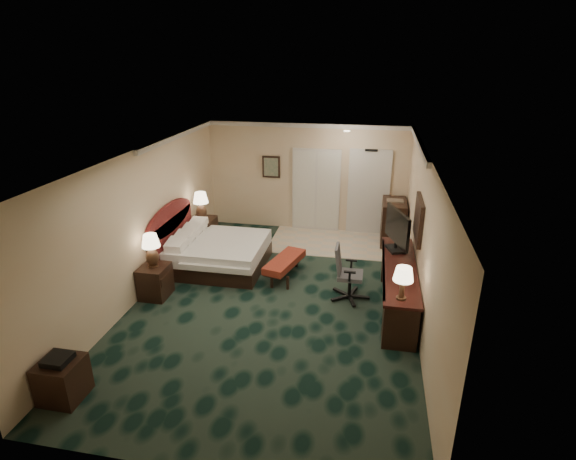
% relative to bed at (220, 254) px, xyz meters
% --- Properties ---
extents(floor, '(5.00, 7.50, 0.00)m').
position_rel_bed_xyz_m(floor, '(1.46, -1.16, -0.30)').
color(floor, black).
rests_on(floor, ground).
extents(ceiling, '(5.00, 7.50, 0.00)m').
position_rel_bed_xyz_m(ceiling, '(1.46, -1.16, 2.40)').
color(ceiling, white).
rests_on(ceiling, wall_back).
extents(wall_back, '(5.00, 0.00, 2.70)m').
position_rel_bed_xyz_m(wall_back, '(1.46, 2.59, 1.05)').
color(wall_back, beige).
rests_on(wall_back, ground).
extents(wall_front, '(5.00, 0.00, 2.70)m').
position_rel_bed_xyz_m(wall_front, '(1.46, -4.91, 1.05)').
color(wall_front, beige).
rests_on(wall_front, ground).
extents(wall_left, '(0.00, 7.50, 2.70)m').
position_rel_bed_xyz_m(wall_left, '(-1.04, -1.16, 1.05)').
color(wall_left, beige).
rests_on(wall_left, ground).
extents(wall_right, '(0.00, 7.50, 2.70)m').
position_rel_bed_xyz_m(wall_right, '(3.96, -1.16, 1.05)').
color(wall_right, beige).
rests_on(wall_right, ground).
extents(crown_molding, '(5.00, 7.50, 0.10)m').
position_rel_bed_xyz_m(crown_molding, '(1.46, -1.16, 2.35)').
color(crown_molding, silver).
rests_on(crown_molding, wall_back).
extents(tile_patch, '(3.20, 1.70, 0.01)m').
position_rel_bed_xyz_m(tile_patch, '(2.36, 1.74, -0.29)').
color(tile_patch, beige).
rests_on(tile_patch, ground).
extents(headboard, '(0.12, 2.00, 1.40)m').
position_rel_bed_xyz_m(headboard, '(-0.98, -0.16, 0.40)').
color(headboard, '#500A11').
rests_on(headboard, ground).
extents(entry_door, '(1.02, 0.06, 2.18)m').
position_rel_bed_xyz_m(entry_door, '(3.01, 2.56, 0.75)').
color(entry_door, silver).
rests_on(entry_door, ground).
extents(closet_doors, '(1.20, 0.06, 2.10)m').
position_rel_bed_xyz_m(closet_doors, '(1.71, 2.55, 0.75)').
color(closet_doors, beige).
rests_on(closet_doors, ground).
extents(wall_art, '(0.45, 0.06, 0.55)m').
position_rel_bed_xyz_m(wall_art, '(0.56, 2.55, 1.30)').
color(wall_art, '#446854').
rests_on(wall_art, wall_back).
extents(wall_mirror, '(0.05, 0.95, 0.75)m').
position_rel_bed_xyz_m(wall_mirror, '(3.92, -0.56, 1.25)').
color(wall_mirror, white).
rests_on(wall_mirror, wall_right).
extents(bed, '(1.88, 1.74, 0.60)m').
position_rel_bed_xyz_m(bed, '(0.00, 0.00, 0.00)').
color(bed, silver).
rests_on(bed, ground).
extents(nightstand_near, '(0.49, 0.56, 0.61)m').
position_rel_bed_xyz_m(nightstand_near, '(-0.77, -1.43, 0.01)').
color(nightstand_near, black).
rests_on(nightstand_near, ground).
extents(nightstand_far, '(0.53, 0.61, 0.67)m').
position_rel_bed_xyz_m(nightstand_far, '(-0.75, 1.02, 0.04)').
color(nightstand_far, black).
rests_on(nightstand_far, ground).
extents(lamp_near, '(0.33, 0.33, 0.63)m').
position_rel_bed_xyz_m(lamp_near, '(-0.78, -1.40, 0.63)').
color(lamp_near, black).
rests_on(lamp_near, nightstand_near).
extents(lamp_far, '(0.41, 0.41, 0.66)m').
position_rel_bed_xyz_m(lamp_far, '(-0.74, 0.97, 0.70)').
color(lamp_far, black).
rests_on(lamp_far, nightstand_far).
extents(bed_bench, '(0.71, 1.27, 0.41)m').
position_rel_bed_xyz_m(bed_bench, '(1.45, -0.20, -0.09)').
color(bed_bench, maroon).
rests_on(bed_bench, ground).
extents(side_table, '(0.52, 0.52, 0.56)m').
position_rel_bed_xyz_m(side_table, '(-0.75, -4.14, -0.02)').
color(side_table, black).
rests_on(side_table, ground).
extents(desk, '(0.59, 2.72, 0.79)m').
position_rel_bed_xyz_m(desk, '(3.65, -0.96, 0.09)').
color(desk, black).
rests_on(desk, ground).
extents(tv, '(0.42, 0.98, 0.79)m').
position_rel_bed_xyz_m(tv, '(3.59, -0.24, 0.88)').
color(tv, black).
rests_on(tv, desk).
extents(desk_lamp, '(0.34, 0.34, 0.54)m').
position_rel_bed_xyz_m(desk_lamp, '(3.62, -2.07, 0.76)').
color(desk_lamp, black).
rests_on(desk_lamp, desk).
extents(desk_chair, '(0.61, 0.57, 1.04)m').
position_rel_bed_xyz_m(desk_chair, '(2.80, -0.83, 0.22)').
color(desk_chair, '#484848').
rests_on(desk_chair, ground).
extents(minibar, '(0.55, 0.98, 1.04)m').
position_rel_bed_xyz_m(minibar, '(3.64, 2.04, 0.22)').
color(minibar, black).
rests_on(minibar, ground).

